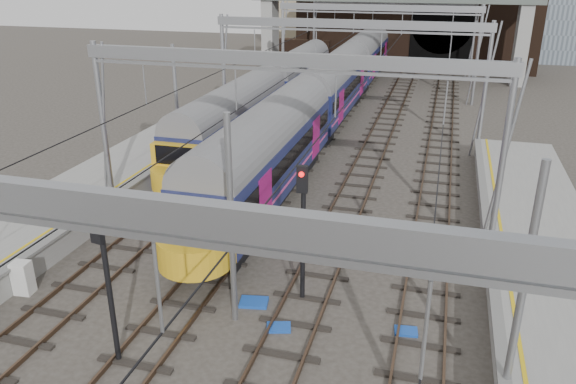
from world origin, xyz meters
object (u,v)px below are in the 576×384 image
(train_second, at_px, (269,95))
(signal_near_centre, at_px, (303,218))
(train_main, at_px, (352,68))
(signal_near_left, at_px, (105,271))
(relay_cabinet, at_px, (23,278))

(train_second, xyz_separation_m, signal_near_centre, (7.84, -21.20, 0.81))
(signal_near_centre, bearing_deg, train_second, 106.45)
(train_main, xyz_separation_m, signal_near_centre, (3.84, -32.60, 0.63))
(train_second, height_order, signal_near_left, signal_near_left)
(signal_near_left, distance_m, signal_near_centre, 6.45)
(signal_near_left, bearing_deg, signal_near_centre, 56.56)
(train_main, xyz_separation_m, relay_cabinet, (-5.80, -34.85, -1.90))
(train_main, bearing_deg, signal_near_left, -90.89)
(train_main, height_order, signal_near_centre, signal_near_centre)
(relay_cabinet, bearing_deg, train_second, 79.89)
(train_second, bearing_deg, train_main, 70.65)
(signal_near_left, distance_m, relay_cabinet, 6.27)
(signal_near_centre, distance_m, relay_cabinet, 10.22)
(train_main, distance_m, signal_near_centre, 32.83)
(train_main, height_order, signal_near_left, signal_near_left)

